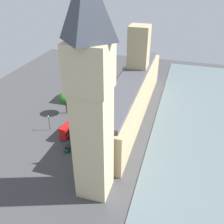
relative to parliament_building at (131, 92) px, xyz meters
The scene contains 15 objects.
ground_plane 8.93m from the parliament_building, 41.48° to the left, with size 142.78×142.78×0.00m, color #424244.
river_thames 32.64m from the parliament_building, behind, with size 41.40×128.50×0.25m, color slate.
parliament_building is the anchor object (origin of this frame).
clock_tower 47.84m from the parliament_building, 90.63° to the left, with size 8.93×8.93×54.46m.
car_black_by_river_gate 27.25m from the parliament_building, 59.64° to the right, with size 2.21×4.33×1.74m.
car_silver_midblock 23.78m from the parliament_building, 48.52° to the right, with size 2.10×4.53×1.74m.
double_decker_bus_far_end 17.89m from the parliament_building, 14.05° to the right, with size 2.94×10.58×4.75m.
car_white_under_trees 21.58m from the parliament_building, 29.76° to the left, with size 2.01×4.63×1.74m.
double_decker_bus_kerbside 28.15m from the parliament_building, 52.22° to the left, with size 3.58×10.70×4.75m.
car_dark_green_leading 34.08m from the parliament_building, 66.22° to the left, with size 2.27×4.62×1.74m.
pedestrian_near_tower 11.82m from the parliament_building, 14.01° to the right, with size 0.45×0.56×1.49m.
plane_tree_opposite_hall 26.01m from the parliament_building, 20.70° to the left, with size 5.85×5.85×9.23m.
plane_tree_corner 35.74m from the parliament_building, 48.45° to the right, with size 4.46×4.46×8.23m.
street_lamp_trailing 27.99m from the parliament_building, 28.09° to the right, with size 0.56×0.56×6.03m.
street_lamp_slot_10 33.53m from the parliament_building, 41.67° to the left, with size 0.56×0.56×6.09m.
Camera 1 is at (-20.66, 87.00, 52.41)m, focal length 40.63 mm.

